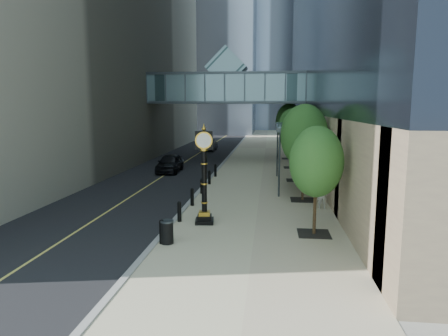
% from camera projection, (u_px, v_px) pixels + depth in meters
% --- Properties ---
extents(ground, '(320.00, 320.00, 0.00)m').
position_uv_depth(ground, '(225.00, 257.00, 14.99)').
color(ground, gray).
rests_on(ground, ground).
extents(road, '(8.00, 180.00, 0.02)m').
position_uv_depth(road, '(207.00, 148.00, 55.07)').
color(road, black).
rests_on(road, ground).
extents(sidewalk, '(8.00, 180.00, 0.06)m').
position_uv_depth(sidewalk, '(266.00, 148.00, 54.15)').
color(sidewalk, '#BAB28F').
rests_on(sidewalk, ground).
extents(curb, '(0.25, 180.00, 0.07)m').
position_uv_depth(curb, '(236.00, 148.00, 54.61)').
color(curb, gray).
rests_on(curb, ground).
extents(distant_tower_c, '(22.00, 22.00, 65.00)m').
position_uv_depth(distant_tower_c, '(249.00, 23.00, 128.59)').
color(distant_tower_c, '#9BAAC4').
rests_on(distant_tower_c, ground).
extents(skywalk, '(17.00, 4.20, 5.80)m').
position_uv_depth(skywalk, '(227.00, 86.00, 41.66)').
color(skywalk, slate).
rests_on(skywalk, ground).
extents(entrance_canopy, '(3.00, 8.00, 4.38)m').
position_uv_depth(entrance_canopy, '(297.00, 127.00, 27.71)').
color(entrance_canopy, '#383F44').
rests_on(entrance_canopy, ground).
extents(bollard_row, '(0.20, 16.20, 0.90)m').
position_uv_depth(bollard_row, '(197.00, 192.00, 24.06)').
color(bollard_row, black).
rests_on(bollard_row, sidewalk).
extents(street_trees, '(2.88, 28.59, 5.92)m').
position_uv_depth(street_trees, '(296.00, 131.00, 31.20)').
color(street_trees, black).
rests_on(street_trees, sidewalk).
extents(street_clock, '(0.96, 0.96, 4.61)m').
position_uv_depth(street_clock, '(204.00, 182.00, 18.88)').
color(street_clock, black).
rests_on(street_clock, sidewalk).
extents(trash_bin, '(0.65, 0.65, 0.90)m').
position_uv_depth(trash_bin, '(167.00, 233.00, 16.24)').
color(trash_bin, black).
rests_on(trash_bin, sidewalk).
extents(pedestrian, '(0.65, 0.51, 1.59)m').
position_uv_depth(pedestrian, '(322.00, 194.00, 21.75)').
color(pedestrian, beige).
rests_on(pedestrian, sidewalk).
extents(car_near, '(1.93, 4.56, 1.54)m').
position_uv_depth(car_near, '(170.00, 163.00, 34.42)').
color(car_near, black).
rests_on(car_near, road).
extents(car_far, '(1.55, 4.45, 1.46)m').
position_uv_depth(car_far, '(210.00, 145.00, 51.22)').
color(car_far, black).
rests_on(car_far, road).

